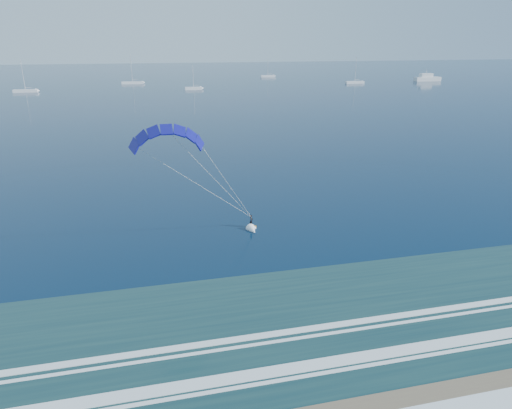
{
  "coord_description": "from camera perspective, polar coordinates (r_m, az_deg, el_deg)",
  "views": [
    {
      "loc": [
        -11.1,
        -18.51,
        21.02
      ],
      "look_at": [
        -0.7,
        25.25,
        4.75
      ],
      "focal_mm": 32.0,
      "sensor_mm": 36.0,
      "label": 1
    }
  ],
  "objects": [
    {
      "name": "sailboat_2",
      "position": [
        246.53,
        -15.17,
        14.49
      ],
      "size": [
        10.82,
        2.4,
        14.3
      ],
      "color": "white",
      "rests_on": "ground"
    },
    {
      "name": "sailboat_4",
      "position": [
        283.08,
        1.48,
        15.76
      ],
      "size": [
        8.52,
        2.4,
        11.62
      ],
      "color": "white",
      "rests_on": "ground"
    },
    {
      "name": "kitesurfer_rig",
      "position": [
        47.79,
        -5.4,
        3.35
      ],
      "size": [
        15.14,
        8.86,
        14.79
      ],
      "color": "#BF7B16",
      "rests_on": "ground"
    },
    {
      "name": "motor_yacht",
      "position": [
        272.02,
        20.6,
        14.58
      ],
      "size": [
        14.55,
        3.88,
        6.07
      ],
      "color": "white",
      "rests_on": "ground"
    },
    {
      "name": "sailboat_1",
      "position": [
        222.13,
        -26.86,
        12.57
      ],
      "size": [
        9.72,
        2.4,
        13.21
      ],
      "color": "white",
      "rests_on": "ground"
    },
    {
      "name": "sailboat_3",
      "position": [
        212.16,
        -7.81,
        14.2
      ],
      "size": [
        7.56,
        2.4,
        10.65
      ],
      "color": "white",
      "rests_on": "ground"
    },
    {
      "name": "sailboat_5",
      "position": [
        246.37,
        12.24,
        14.72
      ],
      "size": [
        9.65,
        2.4,
        13.05
      ],
      "color": "white",
      "rests_on": "ground"
    }
  ]
}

